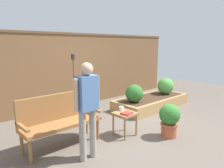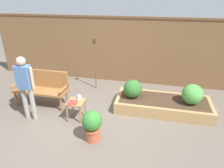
# 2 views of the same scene
# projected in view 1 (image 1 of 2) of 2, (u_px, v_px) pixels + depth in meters

# --- Properties ---
(ground_plane) EXTENTS (14.00, 14.00, 0.00)m
(ground_plane) POSITION_uv_depth(u_px,v_px,m) (137.00, 132.00, 4.53)
(ground_plane) COLOR #60564C
(fence_back) EXTENTS (8.40, 0.14, 2.16)m
(fence_back) POSITION_uv_depth(u_px,v_px,m) (70.00, 70.00, 6.22)
(fence_back) COLOR brown
(fence_back) RESTS_ON ground_plane
(garden_bench) EXTENTS (1.44, 0.48, 0.94)m
(garden_bench) POSITION_uv_depth(u_px,v_px,m) (59.00, 116.00, 3.85)
(garden_bench) COLOR #936033
(garden_bench) RESTS_ON ground_plane
(side_table) EXTENTS (0.40, 0.40, 0.48)m
(side_table) POSITION_uv_depth(u_px,v_px,m) (125.00, 117.00, 4.30)
(side_table) COLOR #9E7042
(side_table) RESTS_ON ground_plane
(cup_on_table) EXTENTS (0.12, 0.09, 0.09)m
(cup_on_table) POSITION_uv_depth(u_px,v_px,m) (121.00, 109.00, 4.40)
(cup_on_table) COLOR white
(cup_on_table) RESTS_ON side_table
(book_on_table) EXTENTS (0.24, 0.21, 0.03)m
(book_on_table) POSITION_uv_depth(u_px,v_px,m) (127.00, 113.00, 4.19)
(book_on_table) COLOR #B2332D
(book_on_table) RESTS_ON side_table
(potted_boxwood) EXTENTS (0.42, 0.42, 0.67)m
(potted_boxwood) POSITION_uv_depth(u_px,v_px,m) (169.00, 119.00, 4.24)
(potted_boxwood) COLOR #B75638
(potted_boxwood) RESTS_ON ground_plane
(raised_planter_bed) EXTENTS (2.40, 1.00, 0.30)m
(raised_planter_bed) POSITION_uv_depth(u_px,v_px,m) (151.00, 102.00, 6.32)
(raised_planter_bed) COLOR #AD8451
(raised_planter_bed) RESTS_ON ground_plane
(shrub_near_bench) EXTENTS (0.48, 0.48, 0.48)m
(shrub_near_bench) POSITION_uv_depth(u_px,v_px,m) (134.00, 93.00, 5.71)
(shrub_near_bench) COLOR brown
(shrub_near_bench) RESTS_ON raised_planter_bed
(shrub_far_corner) EXTENTS (0.50, 0.50, 0.50)m
(shrub_far_corner) POSITION_uv_depth(u_px,v_px,m) (166.00, 86.00, 6.67)
(shrub_far_corner) COLOR brown
(shrub_far_corner) RESTS_ON raised_planter_bed
(tiki_torch) EXTENTS (0.10, 0.10, 1.59)m
(tiki_torch) POSITION_uv_depth(u_px,v_px,m) (74.00, 74.00, 5.42)
(tiki_torch) COLOR brown
(tiki_torch) RESTS_ON ground_plane
(person_by_bench) EXTENTS (0.47, 0.20, 1.56)m
(person_by_bench) POSITION_uv_depth(u_px,v_px,m) (87.00, 103.00, 3.31)
(person_by_bench) COLOR gray
(person_by_bench) RESTS_ON ground_plane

